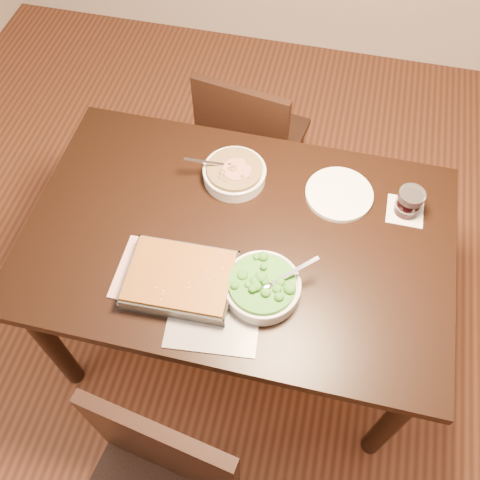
% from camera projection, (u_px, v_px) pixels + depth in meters
% --- Properties ---
extents(ground, '(4.00, 4.00, 0.00)m').
position_uv_depth(ground, '(238.00, 327.00, 2.38)').
color(ground, '#442113').
rests_on(ground, ground).
extents(table, '(1.40, 0.90, 0.75)m').
position_uv_depth(table, '(238.00, 250.00, 1.83)').
color(table, black).
rests_on(table, ground).
extents(magazine_a, '(0.32, 0.23, 0.01)m').
position_uv_depth(magazine_a, '(167.00, 275.00, 1.67)').
color(magazine_a, '#A32E45').
rests_on(magazine_a, table).
extents(magazine_b, '(0.29, 0.22, 0.00)m').
position_uv_depth(magazine_b, '(213.00, 322.00, 1.58)').
color(magazine_b, '#28272E').
rests_on(magazine_b, table).
extents(coaster, '(0.12, 0.12, 0.00)m').
position_uv_depth(coaster, '(405.00, 211.00, 1.80)').
color(coaster, white).
rests_on(coaster, table).
extents(stew_bowl, '(0.24, 0.22, 0.09)m').
position_uv_depth(stew_bowl, '(235.00, 173.00, 1.85)').
color(stew_bowl, silver).
rests_on(stew_bowl, table).
extents(broccoli_bowl, '(0.24, 0.24, 0.09)m').
position_uv_depth(broccoli_bowl, '(262.00, 286.00, 1.61)').
color(broccoli_bowl, silver).
rests_on(broccoli_bowl, table).
extents(baking_dish, '(0.34, 0.25, 0.06)m').
position_uv_depth(baking_dish, '(180.00, 279.00, 1.63)').
color(baking_dish, silver).
rests_on(baking_dish, table).
extents(wine_tumbler, '(0.09, 0.09, 0.10)m').
position_uv_depth(wine_tumbler, '(409.00, 202.00, 1.76)').
color(wine_tumbler, black).
rests_on(wine_tumbler, coaster).
extents(dinner_plate, '(0.23, 0.23, 0.02)m').
position_uv_depth(dinner_plate, '(339.00, 194.00, 1.83)').
color(dinner_plate, white).
rests_on(dinner_plate, table).
extents(chair_far, '(0.46, 0.46, 0.85)m').
position_uv_depth(chair_far, '(249.00, 140.00, 2.35)').
color(chair_far, black).
rests_on(chair_far, ground).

